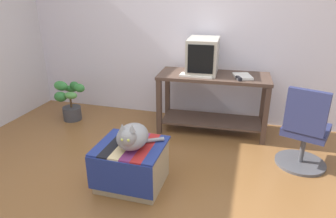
% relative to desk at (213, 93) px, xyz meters
% --- Properties ---
extents(ground_plane, '(14.00, 14.00, 0.00)m').
position_rel_desk_xyz_m(ground_plane, '(-0.43, -1.60, -0.52)').
color(ground_plane, brown).
extents(back_wall, '(8.00, 0.10, 2.60)m').
position_rel_desk_xyz_m(back_wall, '(-0.43, 0.45, 0.78)').
color(back_wall, silver).
rests_on(back_wall, ground_plane).
extents(desk, '(1.41, 0.64, 0.76)m').
position_rel_desk_xyz_m(desk, '(0.00, 0.00, 0.00)').
color(desk, '#4C382D').
rests_on(desk, ground_plane).
extents(tv_monitor, '(0.40, 0.53, 0.43)m').
position_rel_desk_xyz_m(tv_monitor, '(-0.16, 0.06, 0.46)').
color(tv_monitor, '#BCB7A8').
rests_on(tv_monitor, desk).
extents(keyboard, '(0.40, 0.16, 0.02)m').
position_rel_desk_xyz_m(keyboard, '(-0.20, -0.14, 0.26)').
color(keyboard, beige).
rests_on(keyboard, desk).
extents(book, '(0.27, 0.32, 0.03)m').
position_rel_desk_xyz_m(book, '(0.35, -0.02, 0.26)').
color(book, white).
rests_on(book, desk).
extents(ottoman_with_blanket, '(0.62, 0.56, 0.42)m').
position_rel_desk_xyz_m(ottoman_with_blanket, '(-0.55, -1.40, -0.30)').
color(ottoman_with_blanket, tan).
rests_on(ottoman_with_blanket, ground_plane).
extents(cat, '(0.40, 0.43, 0.29)m').
position_rel_desk_xyz_m(cat, '(-0.51, -1.44, 0.02)').
color(cat, gray).
rests_on(cat, ottoman_with_blanket).
extents(potted_plant, '(0.45, 0.33, 0.57)m').
position_rel_desk_xyz_m(potted_plant, '(-1.98, -0.21, -0.24)').
color(potted_plant, '#3D3D42').
rests_on(potted_plant, ground_plane).
extents(office_chair, '(0.53, 0.54, 0.89)m').
position_rel_desk_xyz_m(office_chair, '(1.03, -0.62, -0.13)').
color(office_chair, '#4C4C51').
rests_on(office_chair, ground_plane).
extents(stapler, '(0.08, 0.11, 0.04)m').
position_rel_desk_xyz_m(stapler, '(0.31, -0.16, 0.27)').
color(stapler, black).
rests_on(stapler, desk).
extents(pen, '(0.03, 0.14, 0.01)m').
position_rel_desk_xyz_m(pen, '(0.36, 0.05, 0.25)').
color(pen, '#2351B2').
rests_on(pen, desk).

